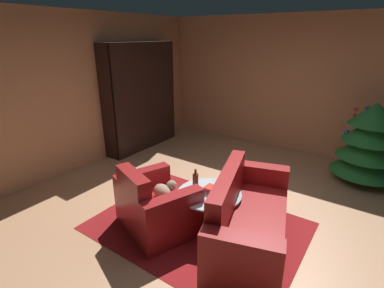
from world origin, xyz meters
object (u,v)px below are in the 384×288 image
(decorated_tree, at_px, (369,143))
(coffee_table, at_px, (209,196))
(bookshelf_unit, at_px, (144,98))
(book_stack_on_table, at_px, (213,190))
(bottle_on_table, at_px, (195,180))
(armchair_red, at_px, (155,207))
(couch_red, at_px, (247,221))

(decorated_tree, bearing_deg, coffee_table, -120.12)
(bookshelf_unit, height_order, book_stack_on_table, bookshelf_unit)
(book_stack_on_table, bearing_deg, bottle_on_table, 179.35)
(bookshelf_unit, distance_m, armchair_red, 3.09)
(coffee_table, bearing_deg, armchair_red, -141.71)
(bottle_on_table, bearing_deg, bookshelf_unit, 145.21)
(book_stack_on_table, height_order, decorated_tree, decorated_tree)
(couch_red, bearing_deg, bookshelf_unit, 151.15)
(coffee_table, distance_m, decorated_tree, 2.88)
(armchair_red, bearing_deg, book_stack_on_table, 37.35)
(decorated_tree, bearing_deg, book_stack_on_table, -119.63)
(bookshelf_unit, xyz_separation_m, book_stack_on_table, (2.68, -1.69, -0.53))
(bookshelf_unit, relative_size, coffee_table, 2.73)
(bottle_on_table, distance_m, decorated_tree, 2.97)
(coffee_table, bearing_deg, bookshelf_unit, 147.21)
(bookshelf_unit, relative_size, couch_red, 1.16)
(book_stack_on_table, bearing_deg, decorated_tree, 60.37)
(couch_red, height_order, book_stack_on_table, couch_red)
(bottle_on_table, xyz_separation_m, decorated_tree, (1.66, 2.47, 0.09))
(armchair_red, xyz_separation_m, coffee_table, (0.52, 0.41, 0.13))
(bookshelf_unit, distance_m, coffee_table, 3.21)
(couch_red, bearing_deg, book_stack_on_table, 172.89)
(armchair_red, distance_m, couch_red, 1.12)
(bookshelf_unit, bearing_deg, armchair_red, -44.91)
(bookshelf_unit, relative_size, decorated_tree, 1.63)
(armchair_red, height_order, book_stack_on_table, armchair_red)
(bookshelf_unit, relative_size, bottle_on_table, 8.61)
(book_stack_on_table, relative_size, bottle_on_table, 0.85)
(bookshelf_unit, bearing_deg, couch_red, -28.85)
(armchair_red, height_order, decorated_tree, decorated_tree)
(armchair_red, bearing_deg, bookshelf_unit, 135.09)
(bookshelf_unit, relative_size, armchair_red, 1.89)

